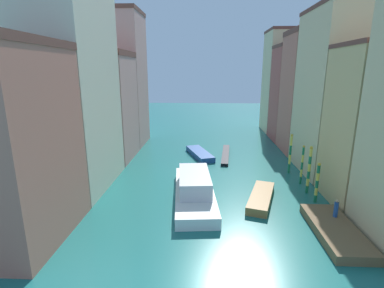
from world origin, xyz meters
The scene contains 20 objects.
ground_plane centered at (0.00, 24.50, 0.00)m, with size 154.00×154.00×0.00m, color #1E6B66.
building_left_0 centered at (-15.00, 4.52, 7.63)m, with size 6.60×9.89×15.23m.
building_left_1 centered at (-15.00, 15.40, 11.13)m, with size 6.60×11.88×22.25m.
building_left_2 centered at (-15.00, 26.18, 7.82)m, with size 6.60×9.12×15.62m.
building_left_3 centered at (-15.00, 35.13, 11.33)m, with size 6.60×8.66×22.63m.
building_right_1 centered at (15.00, 12.57, 7.75)m, with size 6.60×7.38×15.49m.
building_right_2 centered at (15.00, 21.80, 10.22)m, with size 6.60×10.96×20.42m.
building_right_3 centered at (15.00, 31.45, 9.49)m, with size 6.60×8.25×18.94m.
building_right_4 centered at (15.00, 39.46, 8.72)m, with size 6.60×7.81×17.42m.
building_right_5 centered at (15.00, 47.85, 10.53)m, with size 6.60×8.93×21.03m.
waterfront_dock centered at (9.84, 5.94, 0.37)m, with size 3.24×7.98×0.74m.
person_on_dock centered at (10.46, 7.58, 1.49)m, with size 0.36×0.36×1.60m.
mooring_pole_0 centered at (10.38, 11.93, 2.16)m, with size 0.33×0.33×4.21m.
mooring_pole_1 centered at (10.31, 14.23, 2.69)m, with size 0.34×0.34×5.29m.
mooring_pole_2 centered at (10.43, 16.85, 2.38)m, with size 0.27×0.27×4.68m.
mooring_pole_3 centered at (10.07, 20.54, 2.65)m, with size 0.31×0.31×5.19m.
vaporetto_white centered at (-1.89, 12.32, 1.07)m, with size 5.02×13.21×2.74m.
gondola_black centered at (2.34, 27.79, 0.22)m, with size 1.98×10.47×0.43m.
motorboat_0 centered at (4.94, 11.91, 0.40)m, with size 4.04×7.45×0.80m.
motorboat_1 centered at (-1.67, 27.51, 0.39)m, with size 4.70×7.99×0.78m.
Camera 1 is at (-0.77, -15.57, 13.03)m, focal length 27.04 mm.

